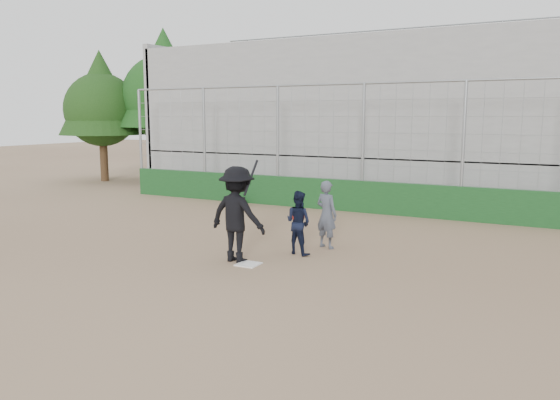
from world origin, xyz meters
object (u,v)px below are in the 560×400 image
at_px(equipment_bag, 234,201).
at_px(umpire, 326,218).
at_px(catcher_crouched, 298,233).
at_px(batter_at_plate, 237,214).

bearing_deg(equipment_bag, umpire, -38.99).
bearing_deg(equipment_bag, catcher_crouched, -46.06).
distance_m(catcher_crouched, equipment_bag, 6.89).
xyz_separation_m(batter_at_plate, umpire, (1.20, 1.94, -0.29)).
relative_size(batter_at_plate, umpire, 1.50).
bearing_deg(batter_at_plate, umpire, 58.32).
bearing_deg(umpire, catcher_crouched, 88.24).
xyz_separation_m(catcher_crouched, equipment_bag, (-4.77, 4.95, -0.33)).
relative_size(catcher_crouched, umpire, 0.69).
distance_m(batter_at_plate, umpire, 2.29).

